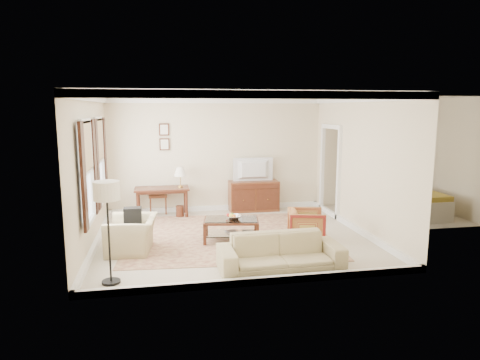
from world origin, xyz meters
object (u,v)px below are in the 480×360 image
object	(u,v)px
striped_armchair	(306,224)
sofa	(281,247)
tv	(254,162)
sideboard	(254,196)
club_armchair	(132,229)
coffee_table	(231,224)
writing_desk	(162,192)

from	to	relation	value
striped_armchair	sofa	bearing A→B (deg)	160.04
tv	sideboard	bearing A→B (deg)	-90.00
sideboard	tv	size ratio (longest dim) A/B	1.29
sideboard	club_armchair	bearing A→B (deg)	-136.83
sofa	coffee_table	bearing A→B (deg)	106.54
writing_desk	sofa	size ratio (longest dim) A/B	0.65
sofa	writing_desk	bearing A→B (deg)	114.26
tv	club_armchair	size ratio (longest dim) A/B	0.99
coffee_table	sofa	distance (m)	1.80
writing_desk	sideboard	size ratio (longest dim) A/B	1.03
writing_desk	sofa	bearing A→B (deg)	-64.98
club_armchair	tv	bearing A→B (deg)	139.29
striped_armchair	writing_desk	bearing A→B (deg)	60.92
sofa	striped_armchair	bearing A→B (deg)	55.83
writing_desk	tv	bearing A→B (deg)	3.26
striped_armchair	tv	bearing A→B (deg)	23.36
sideboard	striped_armchair	xyz separation A→B (m)	(0.48, -2.74, -0.03)
coffee_table	striped_armchair	distance (m)	1.51
coffee_table	tv	bearing A→B (deg)	67.57
sideboard	tv	xyz separation A→B (m)	(0.00, -0.02, 0.89)
sideboard	sofa	xyz separation A→B (m)	(-0.47, -4.18, 0.01)
striped_armchair	coffee_table	bearing A→B (deg)	92.49
club_armchair	sofa	bearing A→B (deg)	66.06
club_armchair	striped_armchair	bearing A→B (deg)	96.34
writing_desk	tv	xyz separation A→B (m)	(2.35, 0.13, 0.67)
writing_desk	coffee_table	bearing A→B (deg)	-59.77
coffee_table	sofa	bearing A→B (deg)	-72.70
writing_desk	sideboard	xyz separation A→B (m)	(2.35, 0.15, -0.22)
writing_desk	tv	size ratio (longest dim) A/B	1.33
coffee_table	club_armchair	bearing A→B (deg)	-171.47
coffee_table	striped_armchair	size ratio (longest dim) A/B	1.64
striped_armchair	sofa	distance (m)	1.72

